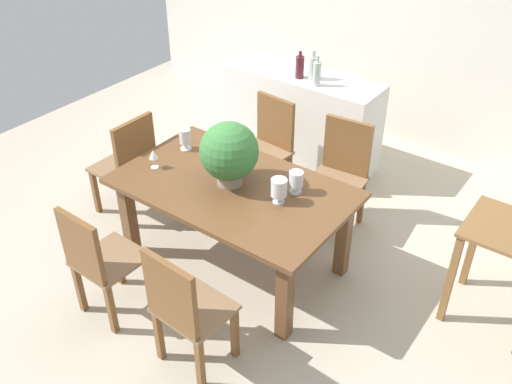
{
  "coord_description": "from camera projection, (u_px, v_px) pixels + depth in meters",
  "views": [
    {
      "loc": [
        2.21,
        -2.8,
        3.1
      ],
      "look_at": [
        0.09,
        0.08,
        0.64
      ],
      "focal_mm": 39.4,
      "sensor_mm": 36.0,
      "label": 1
    }
  ],
  "objects": [
    {
      "name": "chair_head_end",
      "position": [
        129.0,
        162.0,
        4.89
      ],
      "size": [
        0.45,
        0.47,
        0.97
      ],
      "rotation": [
        0.0,
        0.0,
        -1.58
      ],
      "color": "brown",
      "rests_on": "ground"
    },
    {
      "name": "side_table",
      "position": [
        507.0,
        253.0,
        3.81
      ],
      "size": [
        0.62,
        0.55,
        0.8
      ],
      "color": "brown",
      "rests_on": "ground"
    },
    {
      "name": "wine_bottle_amber",
      "position": [
        313.0,
        68.0,
        5.31
      ],
      "size": [
        0.08,
        0.08,
        0.29
      ],
      "color": "#B2BFB7",
      "rests_on": "kitchen_counter"
    },
    {
      "name": "chair_far_left",
      "position": [
        268.0,
        143.0,
        5.19
      ],
      "size": [
        0.49,
        0.49,
        0.95
      ],
      "rotation": [
        0.0,
        0.0,
        -0.1
      ],
      "color": "brown",
      "rests_on": "ground"
    },
    {
      "name": "kitchen_counter",
      "position": [
        301.0,
        118.0,
        5.74
      ],
      "size": [
        1.6,
        0.52,
        0.94
      ],
      "primitive_type": "cube",
      "color": "silver",
      "rests_on": "ground"
    },
    {
      "name": "chair_far_right",
      "position": [
        341.0,
        169.0,
        4.8
      ],
      "size": [
        0.49,
        0.45,
        0.96
      ],
      "rotation": [
        0.0,
        0.0,
        0.09
      ],
      "color": "brown",
      "rests_on": "ground"
    },
    {
      "name": "wine_bottle_tall",
      "position": [
        317.0,
        74.0,
        5.19
      ],
      "size": [
        0.07,
        0.07,
        0.29
      ],
      "color": "#B2BFB7",
      "rests_on": "kitchen_counter"
    },
    {
      "name": "dining_table",
      "position": [
        233.0,
        198.0,
        4.27
      ],
      "size": [
        1.77,
        1.07,
        0.75
      ],
      "color": "brown",
      "rests_on": "ground"
    },
    {
      "name": "wine_glass",
      "position": [
        153.0,
        155.0,
        4.35
      ],
      "size": [
        0.07,
        0.07,
        0.16
      ],
      "color": "silver",
      "rests_on": "dining_table"
    },
    {
      "name": "chair_near_left",
      "position": [
        98.0,
        259.0,
        3.87
      ],
      "size": [
        0.43,
        0.45,
        0.94
      ],
      "rotation": [
        0.0,
        0.0,
        3.12
      ],
      "color": "brown",
      "rests_on": "ground"
    },
    {
      "name": "back_wall",
      "position": [
        396.0,
        22.0,
        5.68
      ],
      "size": [
        6.4,
        0.1,
        2.6
      ],
      "primitive_type": "cube",
      "color": "silver",
      "rests_on": "ground"
    },
    {
      "name": "wine_bottle_clear",
      "position": [
        300.0,
        67.0,
        5.34
      ],
      "size": [
        0.08,
        0.08,
        0.26
      ],
      "color": "#511E28",
      "rests_on": "kitchen_counter"
    },
    {
      "name": "ground_plane",
      "position": [
        241.0,
        256.0,
        4.69
      ],
      "size": [
        7.04,
        7.04,
        0.0
      ],
      "primitive_type": "plane",
      "color": "#BCB29E"
    },
    {
      "name": "chair_near_right",
      "position": [
        183.0,
        307.0,
        3.47
      ],
      "size": [
        0.47,
        0.43,
        0.97
      ],
      "rotation": [
        0.0,
        0.0,
        3.09
      ],
      "color": "brown",
      "rests_on": "ground"
    },
    {
      "name": "crystal_vase_center_near",
      "position": [
        185.0,
        138.0,
        4.59
      ],
      "size": [
        0.09,
        0.09,
        0.18
      ],
      "color": "silver",
      "rests_on": "dining_table"
    },
    {
      "name": "flower_centerpiece",
      "position": [
        229.0,
        152.0,
        4.08
      ],
      "size": [
        0.44,
        0.44,
        0.5
      ],
      "color": "gray",
      "rests_on": "dining_table"
    },
    {
      "name": "crystal_vase_left",
      "position": [
        279.0,
        188.0,
        3.96
      ],
      "size": [
        0.12,
        0.12,
        0.19
      ],
      "color": "silver",
      "rests_on": "dining_table"
    },
    {
      "name": "crystal_vase_right",
      "position": [
        296.0,
        180.0,
        4.07
      ],
      "size": [
        0.11,
        0.11,
        0.17
      ],
      "color": "silver",
      "rests_on": "dining_table"
    }
  ]
}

